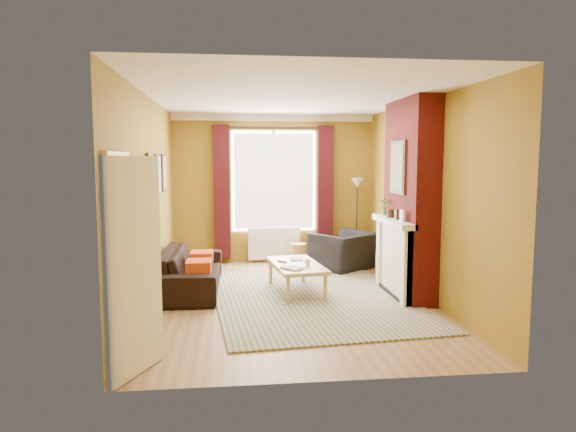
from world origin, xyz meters
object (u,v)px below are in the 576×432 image
object	(u,v)px
armchair	(344,251)
floor_lamp	(357,196)
sofa	(191,270)
coffee_table	(296,267)
wicker_stool	(298,254)

from	to	relation	value
armchair	floor_lamp	world-z (taller)	floor_lamp
sofa	coffee_table	xyz separation A→B (m)	(1.55, -0.33, 0.08)
wicker_stool	floor_lamp	bearing A→B (deg)	1.58
armchair	coffee_table	bearing A→B (deg)	18.30
coffee_table	wicker_stool	size ratio (longest dim) A/B	3.52
floor_lamp	wicker_stool	bearing A→B (deg)	-178.42
sofa	armchair	distance (m)	2.87
sofa	armchair	size ratio (longest dim) A/B	2.10
sofa	armchair	xyz separation A→B (m)	(2.61, 1.21, 0.02)
coffee_table	wicker_stool	distance (m)	2.09
sofa	wicker_stool	distance (m)	2.53
armchair	coffee_table	size ratio (longest dim) A/B	0.73
armchair	wicker_stool	size ratio (longest dim) A/B	2.58
wicker_stool	coffee_table	bearing A→B (deg)	-98.20
coffee_table	wicker_stool	bearing A→B (deg)	74.88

